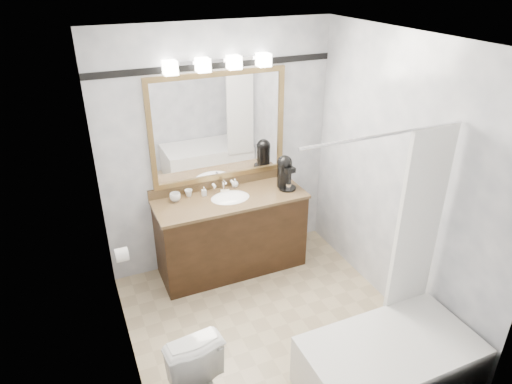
{
  "coord_description": "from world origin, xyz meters",
  "views": [
    {
      "loc": [
        -1.39,
        -2.79,
        2.97
      ],
      "look_at": [
        -0.01,
        0.35,
        1.22
      ],
      "focal_mm": 32.0,
      "sensor_mm": 36.0,
      "label": 1
    }
  ],
  "objects": [
    {
      "name": "coffee_maker",
      "position": [
        0.6,
        1.01,
        1.03
      ],
      "size": [
        0.18,
        0.23,
        0.35
      ],
      "rotation": [
        0.0,
        0.0,
        0.13
      ],
      "color": "black",
      "rests_on": "vanity"
    },
    {
      "name": "cup_right",
      "position": [
        -0.37,
        1.21,
        0.89
      ],
      "size": [
        0.1,
        0.1,
        0.07
      ],
      "primitive_type": "imported",
      "rotation": [
        0.0,
        0.0,
        -0.42
      ],
      "color": "white",
      "rests_on": "vanity"
    },
    {
      "name": "mirror",
      "position": [
        0.0,
        1.28,
        1.5
      ],
      "size": [
        1.4,
        0.04,
        1.1
      ],
      "color": "olive",
      "rests_on": "room"
    },
    {
      "name": "room",
      "position": [
        0.0,
        0.0,
        1.25
      ],
      "size": [
        2.42,
        2.62,
        2.52
      ],
      "color": "tan",
      "rests_on": "ground"
    },
    {
      "name": "bathtub",
      "position": [
        0.55,
        -0.9,
        0.28
      ],
      "size": [
        1.3,
        0.75,
        1.96
      ],
      "color": "white",
      "rests_on": "ground"
    },
    {
      "name": "vanity_light_bar",
      "position": [
        0.0,
        1.23,
        2.13
      ],
      "size": [
        1.02,
        0.14,
        0.12
      ],
      "color": "silver",
      "rests_on": "room"
    },
    {
      "name": "tp_roll",
      "position": [
        -1.14,
        0.66,
        0.7
      ],
      "size": [
        0.11,
        0.12,
        0.12
      ],
      "primitive_type": "cylinder",
      "rotation": [
        0.0,
        1.57,
        0.0
      ],
      "color": "white",
      "rests_on": "room"
    },
    {
      "name": "soap_bar",
      "position": [
        -0.01,
        1.13,
        0.86
      ],
      "size": [
        0.1,
        0.08,
        0.03
      ],
      "primitive_type": "cube",
      "rotation": [
        0.0,
        0.0,
        -0.3
      ],
      "color": "beige",
      "rests_on": "vanity"
    },
    {
      "name": "accent_stripe",
      "position": [
        0.0,
        1.29,
        2.1
      ],
      "size": [
        2.4,
        0.01,
        0.06
      ],
      "primitive_type": "cube",
      "color": "black",
      "rests_on": "room"
    },
    {
      "name": "vanity",
      "position": [
        0.0,
        1.02,
        0.44
      ],
      "size": [
        1.53,
        0.58,
        0.97
      ],
      "color": "black",
      "rests_on": "ground"
    },
    {
      "name": "soap_bottle_a",
      "position": [
        -0.23,
        1.16,
        0.9
      ],
      "size": [
        0.04,
        0.04,
        0.1
      ],
      "primitive_type": "imported",
      "rotation": [
        0.0,
        0.0,
        0.01
      ],
      "color": "white",
      "rests_on": "vanity"
    },
    {
      "name": "cup_left",
      "position": [
        -0.52,
        1.17,
        0.89
      ],
      "size": [
        0.11,
        0.11,
        0.08
      ],
      "primitive_type": "imported",
      "rotation": [
        0.0,
        0.0,
        -0.01
      ],
      "color": "white",
      "rests_on": "vanity"
    },
    {
      "name": "soap_bottle_b",
      "position": [
        0.13,
        1.22,
        0.9
      ],
      "size": [
        0.09,
        0.09,
        0.09
      ],
      "primitive_type": "imported",
      "rotation": [
        0.0,
        0.0,
        -0.4
      ],
      "color": "white",
      "rests_on": "vanity"
    }
  ]
}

